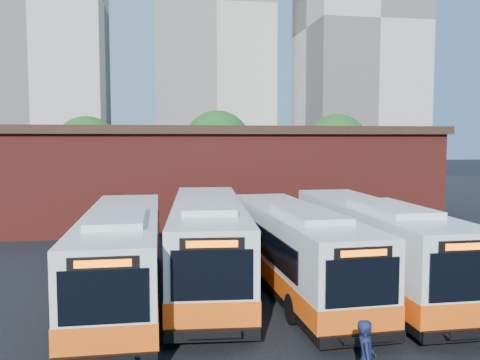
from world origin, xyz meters
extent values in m
plane|color=black|center=(0.00, 0.00, 0.00)|extent=(220.00, 220.00, 0.00)
cube|color=silver|center=(-5.09, 2.54, 1.71)|extent=(2.51, 11.54, 2.74)
cube|color=#FF5910|center=(-5.09, 2.54, 0.91)|extent=(2.56, 11.59, 0.67)
cube|color=black|center=(-5.09, 2.54, 0.43)|extent=(2.55, 11.58, 0.24)
cube|color=black|center=(-5.12, -3.25, 1.97)|extent=(2.08, 0.07, 1.30)
cube|color=black|center=(-5.12, -3.26, 2.77)|extent=(1.63, 0.07, 0.31)
cube|color=#FF5905|center=(-5.12, -3.30, 2.77)|extent=(1.30, 0.03, 0.17)
cube|color=black|center=(-6.34, 2.93, 1.97)|extent=(0.10, 8.99, 1.01)
cube|color=black|center=(-3.84, 2.92, 1.97)|extent=(0.10, 8.99, 1.01)
cube|color=silver|center=(-5.10, 1.10, 3.17)|extent=(1.69, 4.04, 0.21)
cylinder|color=black|center=(-6.22, -0.72, 0.48)|extent=(0.31, 0.96, 0.96)
cylinder|color=black|center=(-4.00, -0.73, 0.48)|extent=(0.31, 0.96, 0.96)
cylinder|color=black|center=(-6.18, 5.62, 0.48)|extent=(0.31, 0.96, 0.96)
cylinder|color=black|center=(-3.96, 5.61, 0.48)|extent=(0.31, 0.96, 0.96)
cube|color=silver|center=(-1.97, 3.94, 1.78)|extent=(3.53, 12.23, 2.86)
cube|color=#FF5910|center=(-1.97, 3.94, 0.95)|extent=(3.59, 12.28, 0.70)
cube|color=black|center=(-1.97, 3.94, 0.45)|extent=(3.58, 12.27, 0.25)
cube|color=black|center=(-2.46, -2.10, 2.06)|extent=(2.18, 0.24, 1.36)
cube|color=black|center=(-2.47, -2.11, 2.89)|extent=(1.71, 0.20, 0.32)
cube|color=#FF5905|center=(-2.47, -2.15, 2.89)|extent=(1.35, 0.13, 0.18)
cube|color=black|center=(-2.47, -2.16, 0.45)|extent=(2.57, 0.35, 0.32)
cube|color=black|center=(-2.49, -2.39, 0.55)|extent=(1.48, 0.50, 0.06)
cube|color=black|center=(-2.50, -2.57, 0.62)|extent=(1.46, 0.16, 0.18)
cube|color=black|center=(-3.24, 4.45, 2.06)|extent=(0.81, 9.38, 1.06)
cube|color=black|center=(-0.64, 4.23, 2.06)|extent=(0.81, 9.38, 1.06)
cube|color=silver|center=(-2.09, 2.44, 3.32)|extent=(2.08, 4.35, 0.22)
cylinder|color=black|center=(-3.41, 0.63, 0.50)|extent=(0.40, 1.03, 1.01)
cylinder|color=black|center=(-1.09, 0.44, 0.50)|extent=(0.40, 1.03, 1.01)
cylinder|color=black|center=(-2.87, 7.24, 0.50)|extent=(0.40, 1.03, 1.01)
cylinder|color=black|center=(-0.55, 7.05, 0.50)|extent=(0.40, 1.03, 1.01)
cube|color=silver|center=(1.14, 2.69, 1.67)|extent=(2.81, 11.37, 2.68)
cube|color=#FF5910|center=(1.14, 2.69, 0.89)|extent=(2.86, 11.41, 0.66)
cube|color=black|center=(1.14, 2.69, 0.42)|extent=(2.85, 11.40, 0.24)
cube|color=black|center=(1.35, -2.97, 1.93)|extent=(2.04, 0.13, 1.27)
cube|color=black|center=(1.35, -2.98, 2.71)|extent=(1.60, 0.12, 0.30)
cube|color=#FF5905|center=(1.35, -3.02, 2.71)|extent=(1.27, 0.07, 0.17)
cube|color=black|center=(1.36, -3.03, 0.42)|extent=(2.40, 0.22, 0.30)
cube|color=black|center=(1.36, -3.25, 0.52)|extent=(1.38, 0.41, 0.06)
cube|color=black|center=(1.37, -3.41, 0.58)|extent=(1.36, 0.09, 0.17)
cube|color=black|center=(-0.09, 3.02, 1.93)|extent=(0.37, 8.80, 0.99)
cube|color=black|center=(2.35, 3.11, 1.93)|extent=(0.37, 8.80, 0.99)
cube|color=silver|center=(1.20, 1.28, 3.10)|extent=(1.78, 4.01, 0.21)
cylinder|color=black|center=(0.18, -0.54, 0.47)|extent=(0.34, 0.95, 0.94)
cylinder|color=black|center=(2.35, -0.46, 0.47)|extent=(0.34, 0.95, 0.94)
cylinder|color=black|center=(-0.05, 5.66, 0.47)|extent=(0.34, 0.95, 0.94)
cylinder|color=black|center=(2.12, 5.74, 0.47)|extent=(0.34, 0.95, 0.94)
cube|color=silver|center=(4.18, 2.75, 1.74)|extent=(2.53, 11.77, 2.79)
cube|color=#FF5910|center=(4.18, 2.75, 0.93)|extent=(2.57, 11.82, 0.69)
cube|color=black|center=(4.18, 2.75, 0.44)|extent=(2.57, 11.81, 0.25)
cube|color=black|center=(4.17, -3.17, 2.01)|extent=(2.12, 0.06, 1.32)
cube|color=black|center=(4.17, -3.17, 2.82)|extent=(1.67, 0.06, 0.31)
cube|color=#FF5905|center=(4.17, -3.21, 2.82)|extent=(1.32, 0.02, 0.18)
cube|color=black|center=(4.17, -3.22, 0.44)|extent=(2.50, 0.14, 0.31)
cube|color=black|center=(4.17, -3.45, 0.54)|extent=(1.42, 0.38, 0.06)
cube|color=black|center=(4.17, -3.63, 0.61)|extent=(1.42, 0.04, 0.18)
cube|color=black|center=(2.91, 3.14, 2.01)|extent=(0.07, 9.18, 1.03)
cube|color=black|center=(5.46, 3.14, 2.01)|extent=(0.07, 9.18, 1.03)
cube|color=silver|center=(4.18, 1.28, 3.23)|extent=(1.71, 4.12, 0.22)
cylinder|color=black|center=(3.04, -0.58, 0.49)|extent=(0.32, 0.98, 0.98)
cylinder|color=black|center=(5.31, -0.59, 0.49)|extent=(0.32, 0.98, 0.98)
cylinder|color=black|center=(3.06, 5.89, 0.49)|extent=(0.32, 0.98, 0.98)
cylinder|color=black|center=(5.32, 5.88, 0.49)|extent=(0.32, 0.98, 0.98)
cube|color=maroon|center=(0.00, 20.00, 3.00)|extent=(28.00, 12.00, 6.00)
cube|color=black|center=(0.00, 20.00, 6.15)|extent=(28.60, 12.60, 0.50)
cube|color=black|center=(3.00, 13.97, 1.20)|extent=(1.20, 0.08, 2.40)
cylinder|color=#382314|center=(-10.00, 32.00, 1.35)|extent=(0.36, 0.36, 2.70)
sphere|color=#154B17|center=(-10.00, 32.00, 4.65)|extent=(6.00, 6.00, 6.00)
cylinder|color=#382314|center=(2.00, 34.00, 1.48)|extent=(0.36, 0.36, 2.95)
sphere|color=#154B17|center=(2.00, 34.00, 5.08)|extent=(6.56, 6.56, 6.56)
cylinder|color=#382314|center=(13.00, 31.00, 1.40)|extent=(0.36, 0.36, 2.81)
sphere|color=#154B17|center=(13.00, 31.00, 4.84)|extent=(6.24, 6.24, 6.24)
cube|color=#BCB5AC|center=(-22.00, 72.00, 27.50)|extent=(20.00, 18.00, 55.00)
cube|color=#BBB7AB|center=(7.00, 86.00, 30.00)|extent=(22.00, 20.00, 60.00)
cube|color=#BCB5AC|center=(30.00, 68.00, 24.00)|extent=(18.00, 18.00, 48.00)
camera|label=1|loc=(-3.87, -15.14, 5.64)|focal=38.00mm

